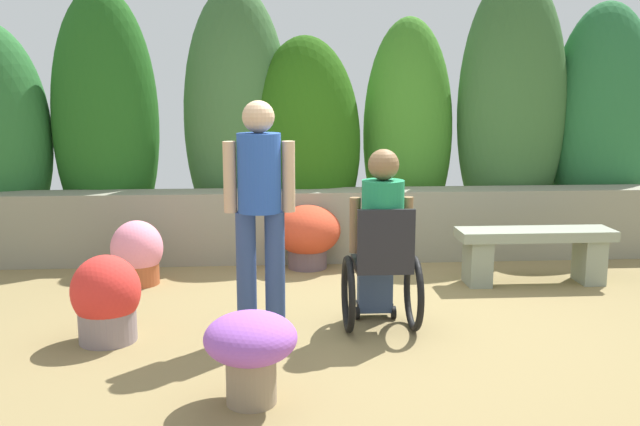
{
  "coord_description": "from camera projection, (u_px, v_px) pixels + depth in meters",
  "views": [
    {
      "loc": [
        -0.7,
        -5.07,
        1.75
      ],
      "look_at": [
        -0.36,
        -0.08,
        0.85
      ],
      "focal_mm": 39.12,
      "sensor_mm": 36.0,
      "label": 1
    }
  ],
  "objects": [
    {
      "name": "flower_pot_small_foreground",
      "position": [
        307.0,
        234.0,
        6.82
      ],
      "size": [
        0.65,
        0.65,
        0.62
      ],
      "color": "#634F56",
      "rests_on": "ground"
    },
    {
      "name": "ground_plane",
      "position": [
        366.0,
        320.0,
        5.33
      ],
      "size": [
        11.67,
        11.67,
        0.0
      ],
      "primitive_type": "plane",
      "color": "olive"
    },
    {
      "name": "flower_pot_terracotta_by_wall",
      "position": [
        137.0,
        254.0,
        6.26
      ],
      "size": [
        0.46,
        0.46,
        0.58
      ],
      "color": "#A9502C",
      "rests_on": "ground"
    },
    {
      "name": "hedge_backdrop",
      "position": [
        317.0,
        127.0,
        7.53
      ],
      "size": [
        7.89,
        1.04,
        3.01
      ],
      "color": "#29682D",
      "rests_on": "ground"
    },
    {
      "name": "person_in_wheelchair",
      "position": [
        381.0,
        246.0,
        5.03
      ],
      "size": [
        0.53,
        0.66,
        1.33
      ],
      "rotation": [
        0.0,
        0.0,
        0.07
      ],
      "color": "black",
      "rests_on": "ground"
    },
    {
      "name": "flower_pot_purple_near",
      "position": [
        106.0,
        300.0,
        4.84
      ],
      "size": [
        0.48,
        0.48,
        0.62
      ],
      "color": "gray",
      "rests_on": "ground"
    },
    {
      "name": "stone_bench",
      "position": [
        534.0,
        248.0,
        6.27
      ],
      "size": [
        1.4,
        0.36,
        0.5
      ],
      "rotation": [
        0.0,
        0.0,
        0.03
      ],
      "color": "gray",
      "rests_on": "ground"
    },
    {
      "name": "flower_pot_red_accent",
      "position": [
        251.0,
        347.0,
        3.87
      ],
      "size": [
        0.52,
        0.52,
        0.53
      ],
      "color": "gray",
      "rests_on": "ground"
    },
    {
      "name": "stone_retaining_wall",
      "position": [
        341.0,
        225.0,
        7.16
      ],
      "size": [
        7.34,
        0.42,
        0.72
      ],
      "primitive_type": "cube",
      "color": "gray",
      "rests_on": "ground"
    },
    {
      "name": "person_standing_companion",
      "position": [
        260.0,
        204.0,
        4.79
      ],
      "size": [
        0.49,
        0.3,
        1.67
      ],
      "rotation": [
        0.0,
        0.0,
        0.17
      ],
      "color": "navy",
      "rests_on": "ground"
    }
  ]
}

